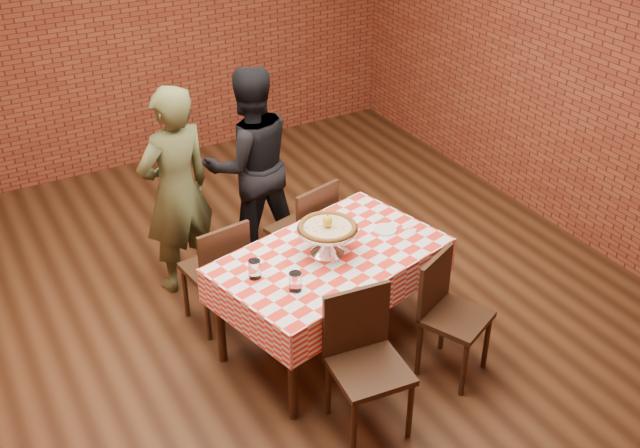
{
  "coord_description": "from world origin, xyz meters",
  "views": [
    {
      "loc": [
        -1.95,
        -4.07,
        3.55
      ],
      "look_at": [
        0.17,
        -0.33,
        0.92
      ],
      "focal_mm": 42.6,
      "sensor_mm": 36.0,
      "label": 1
    }
  ],
  "objects_px": {
    "pizza": "(328,228)",
    "chair_far_right": "(301,231)",
    "water_glass_left": "(295,282)",
    "diner_olive": "(176,191)",
    "table": "(330,300)",
    "chair_near_right": "(456,320)",
    "diner_black": "(250,163)",
    "chair_near_left": "(370,369)",
    "condiment_caddy": "(311,224)",
    "water_glass_right": "(255,269)",
    "pizza_stand": "(327,240)",
    "chair_far_left": "(215,270)"
  },
  "relations": [
    {
      "from": "water_glass_left",
      "to": "water_glass_right",
      "type": "distance_m",
      "value": 0.29
    },
    {
      "from": "chair_near_right",
      "to": "diner_black",
      "type": "distance_m",
      "value": 2.14
    },
    {
      "from": "pizza_stand",
      "to": "chair_far_right",
      "type": "relative_size",
      "value": 0.46
    },
    {
      "from": "table",
      "to": "condiment_caddy",
      "type": "relative_size",
      "value": 12.06
    },
    {
      "from": "table",
      "to": "pizza_stand",
      "type": "bearing_deg",
      "value": 100.36
    },
    {
      "from": "condiment_caddy",
      "to": "chair_near_left",
      "type": "xyz_separation_m",
      "value": [
        -0.22,
        -1.11,
        -0.36
      ]
    },
    {
      "from": "pizza_stand",
      "to": "pizza",
      "type": "xyz_separation_m",
      "value": [
        0.0,
        0.0,
        0.1
      ]
    },
    {
      "from": "chair_far_left",
      "to": "diner_olive",
      "type": "bearing_deg",
      "value": -92.75
    },
    {
      "from": "pizza",
      "to": "water_glass_left",
      "type": "distance_m",
      "value": 0.49
    },
    {
      "from": "table",
      "to": "chair_near_right",
      "type": "bearing_deg",
      "value": -49.39
    },
    {
      "from": "pizza_stand",
      "to": "chair_near_right",
      "type": "relative_size",
      "value": 0.48
    },
    {
      "from": "chair_near_left",
      "to": "chair_far_right",
      "type": "xyz_separation_m",
      "value": [
        0.39,
        1.59,
        -0.01
      ]
    },
    {
      "from": "chair_far_right",
      "to": "pizza",
      "type": "bearing_deg",
      "value": 60.38
    },
    {
      "from": "water_glass_right",
      "to": "chair_far_left",
      "type": "bearing_deg",
      "value": 93.11
    },
    {
      "from": "chair_far_right",
      "to": "chair_far_left",
      "type": "bearing_deg",
      "value": -3.5
    },
    {
      "from": "pizza_stand",
      "to": "water_glass_left",
      "type": "bearing_deg",
      "value": -144.68
    },
    {
      "from": "water_glass_left",
      "to": "diner_olive",
      "type": "bearing_deg",
      "value": 99.15
    },
    {
      "from": "pizza",
      "to": "chair_near_right",
      "type": "xyz_separation_m",
      "value": [
        0.57,
        -0.69,
        -0.51
      ]
    },
    {
      "from": "diner_olive",
      "to": "diner_black",
      "type": "height_order",
      "value": "diner_olive"
    },
    {
      "from": "table",
      "to": "diner_olive",
      "type": "xyz_separation_m",
      "value": [
        -0.62,
        1.2,
        0.45
      ]
    },
    {
      "from": "pizza_stand",
      "to": "diner_olive",
      "type": "relative_size",
      "value": 0.25
    },
    {
      "from": "chair_near_left",
      "to": "water_glass_left",
      "type": "bearing_deg",
      "value": 115.81
    },
    {
      "from": "table",
      "to": "water_glass_right",
      "type": "bearing_deg",
      "value": 179.88
    },
    {
      "from": "chair_far_right",
      "to": "diner_black",
      "type": "relative_size",
      "value": 0.55
    },
    {
      "from": "chair_near_left",
      "to": "chair_far_right",
      "type": "height_order",
      "value": "chair_near_left"
    },
    {
      "from": "pizza",
      "to": "chair_far_right",
      "type": "relative_size",
      "value": 0.43
    },
    {
      "from": "condiment_caddy",
      "to": "chair_far_right",
      "type": "bearing_deg",
      "value": 43.5
    },
    {
      "from": "water_glass_right",
      "to": "pizza_stand",
      "type": "bearing_deg",
      "value": 2.91
    },
    {
      "from": "water_glass_left",
      "to": "chair_near_left",
      "type": "relative_size",
      "value": 0.14
    },
    {
      "from": "pizza",
      "to": "chair_far_left",
      "type": "bearing_deg",
      "value": 133.62
    },
    {
      "from": "pizza_stand",
      "to": "condiment_caddy",
      "type": "height_order",
      "value": "pizza_stand"
    },
    {
      "from": "water_glass_right",
      "to": "pizza",
      "type": "bearing_deg",
      "value": 2.91
    },
    {
      "from": "condiment_caddy",
      "to": "diner_black",
      "type": "xyz_separation_m",
      "value": [
        0.03,
        1.07,
        -0.01
      ]
    },
    {
      "from": "chair_near_left",
      "to": "table",
      "type": "bearing_deg",
      "value": 82.62
    },
    {
      "from": "pizza",
      "to": "chair_near_right",
      "type": "distance_m",
      "value": 1.03
    },
    {
      "from": "water_glass_right",
      "to": "condiment_caddy",
      "type": "bearing_deg",
      "value": 27.89
    },
    {
      "from": "water_glass_right",
      "to": "condiment_caddy",
      "type": "distance_m",
      "value": 0.65
    },
    {
      "from": "pizza",
      "to": "condiment_caddy",
      "type": "height_order",
      "value": "pizza"
    },
    {
      "from": "water_glass_right",
      "to": "chair_far_right",
      "type": "bearing_deg",
      "value": 46.44
    },
    {
      "from": "chair_near_right",
      "to": "table",
      "type": "bearing_deg",
      "value": 106.28
    },
    {
      "from": "condiment_caddy",
      "to": "table",
      "type": "bearing_deg",
      "value": -121.69
    },
    {
      "from": "table",
      "to": "pizza",
      "type": "distance_m",
      "value": 0.57
    },
    {
      "from": "chair_far_left",
      "to": "diner_black",
      "type": "bearing_deg",
      "value": -137.68
    },
    {
      "from": "chair_near_left",
      "to": "chair_far_left",
      "type": "bearing_deg",
      "value": 111.41
    },
    {
      "from": "chair_near_right",
      "to": "chair_far_left",
      "type": "relative_size",
      "value": 0.99
    },
    {
      "from": "table",
      "to": "pizza_stand",
      "type": "distance_m",
      "value": 0.48
    },
    {
      "from": "chair_near_right",
      "to": "pizza",
      "type": "bearing_deg",
      "value": 105.33
    },
    {
      "from": "water_glass_right",
      "to": "diner_olive",
      "type": "bearing_deg",
      "value": 93.48
    },
    {
      "from": "pizza",
      "to": "diner_black",
      "type": "xyz_separation_m",
      "value": [
        0.06,
        1.35,
        -0.14
      ]
    },
    {
      "from": "pizza",
      "to": "table",
      "type": "bearing_deg",
      "value": -79.64
    }
  ]
}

